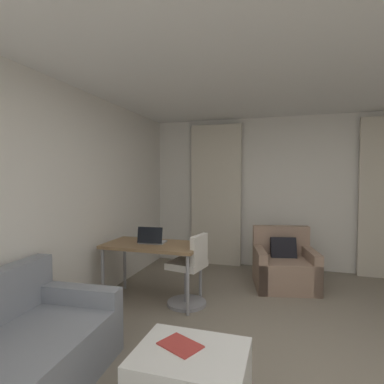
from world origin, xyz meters
The scene contains 11 objects.
ground_plane centered at (0.00, 0.00, 0.00)m, with size 12.00×12.00×0.00m, color gray.
wall_window centered at (0.00, 3.03, 1.30)m, with size 5.12×0.06×2.60m.
wall_left centered at (-2.53, 0.00, 1.30)m, with size 0.06×6.12×2.60m.
ceiling centered at (0.00, 0.00, 2.63)m, with size 5.12×6.12×0.06m, color white.
curtain_left_panel centered at (-1.38, 2.90, 1.25)m, with size 0.90×0.06×2.50m.
armchair centered at (-0.18, 2.05, 0.28)m, with size 0.97×0.92×0.83m.
desk centered at (-1.78, 1.03, 0.67)m, with size 1.20×0.65×0.73m.
desk_chair centered at (-1.29, 1.03, 0.39)m, with size 0.48×0.48×0.88m.
laptop centered at (-1.79, 1.05, 0.78)m, with size 0.34×0.27×0.22m.
coffee_table centered at (-0.77, -0.59, 0.20)m, with size 0.75×0.60×0.40m.
magazine_open centered at (-0.86, -0.55, 0.41)m, with size 0.34×0.30×0.01m.
Camera 1 is at (-0.17, -2.53, 1.57)m, focal length 28.99 mm.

